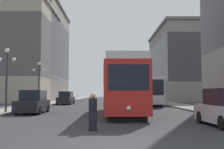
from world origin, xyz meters
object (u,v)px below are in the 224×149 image
at_px(streetcar, 122,86).
at_px(parked_car_left_near, 66,98).
at_px(lamp_post_left_far, 39,77).
at_px(parked_car_left_mid, 33,103).
at_px(pedestrian_crossing_far, 93,113).
at_px(transit_bus, 147,90).
at_px(lamp_post_left_near, 7,69).

xyz_separation_m(streetcar, parked_car_left_near, (-7.04, 17.65, -1.26)).
bearing_deg(lamp_post_left_far, parked_car_left_near, 75.81).
height_order(streetcar, parked_car_left_mid, streetcar).
bearing_deg(lamp_post_left_far, pedestrian_crossing_far, -69.46).
distance_m(transit_bus, parked_car_left_near, 11.32).
height_order(streetcar, transit_bus, streetcar).
relative_size(pedestrian_crossing_far, lamp_post_left_far, 0.32).
distance_m(transit_bus, lamp_post_left_far, 13.81).
height_order(parked_car_left_near, pedestrian_crossing_far, parked_car_left_near).
height_order(parked_car_left_near, lamp_post_left_far, lamp_post_left_far).
height_order(streetcar, parked_car_left_near, streetcar).
xyz_separation_m(transit_bus, lamp_post_left_near, (-12.85, -14.66, 1.47)).
bearing_deg(lamp_post_left_near, parked_car_left_mid, 21.63).
xyz_separation_m(parked_car_left_mid, pedestrian_crossing_far, (5.34, -10.27, -0.10)).
xyz_separation_m(transit_bus, pedestrian_crossing_far, (-5.61, -24.18, -1.20)).
bearing_deg(lamp_post_left_near, transit_bus, 48.76).
bearing_deg(pedestrian_crossing_far, lamp_post_left_far, -65.97).
distance_m(transit_bus, pedestrian_crossing_far, 24.85).
xyz_separation_m(streetcar, pedestrian_crossing_far, (-1.70, -9.20, -1.35)).
bearing_deg(streetcar, transit_bus, 75.14).
height_order(pedestrian_crossing_far, lamp_post_left_near, lamp_post_left_near).
relative_size(transit_bus, lamp_post_left_near, 2.59).
height_order(streetcar, pedestrian_crossing_far, streetcar).
xyz_separation_m(transit_bus, lamp_post_left_far, (-12.85, -4.85, 1.49)).
bearing_deg(pedestrian_crossing_far, transit_bus, -99.57).
relative_size(parked_car_left_near, lamp_post_left_near, 0.94).
xyz_separation_m(parked_car_left_near, lamp_post_left_near, (-1.90, -17.33, 2.58)).
xyz_separation_m(pedestrian_crossing_far, lamp_post_left_far, (-7.24, 19.33, 2.69)).
distance_m(streetcar, parked_car_left_mid, 7.24).
xyz_separation_m(parked_car_left_near, lamp_post_left_far, (-1.90, -7.52, 2.59)).
distance_m(pedestrian_crossing_far, lamp_post_left_far, 20.82).
height_order(parked_car_left_mid, pedestrian_crossing_far, parked_car_left_mid).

